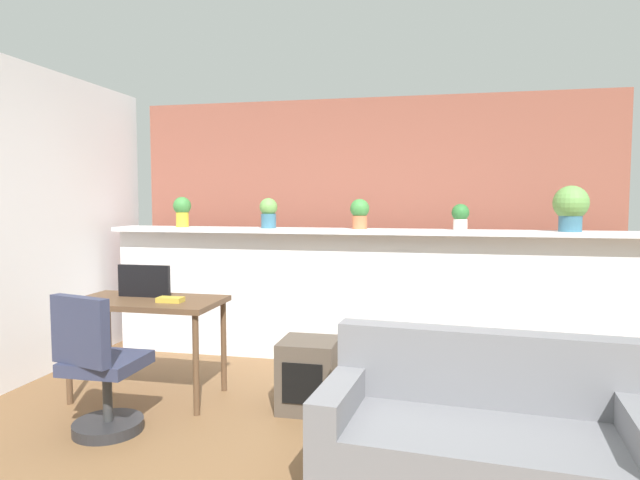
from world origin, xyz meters
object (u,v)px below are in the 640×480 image
(office_chair, at_px, (100,375))
(book_on_desk, at_px, (170,300))
(side_cube_shelf, at_px, (309,375))
(potted_plant_0, at_px, (182,210))
(potted_plant_3, at_px, (460,216))
(desk, at_px, (148,310))
(potted_plant_4, at_px, (571,206))
(tv_monitor, at_px, (144,281))
(couch, at_px, (480,445))
(potted_plant_2, at_px, (360,213))
(potted_plant_1, at_px, (269,212))

(office_chair, xyz_separation_m, book_on_desk, (0.18, 0.60, 0.38))
(side_cube_shelf, relative_size, book_on_desk, 2.70)
(potted_plant_0, distance_m, side_cube_shelf, 2.23)
(potted_plant_3, xyz_separation_m, desk, (-2.31, -1.21, -0.69))
(potted_plant_4, height_order, tv_monitor, potted_plant_4)
(tv_monitor, xyz_separation_m, couch, (2.41, -1.04, -0.59))
(side_cube_shelf, xyz_separation_m, book_on_desk, (-1.01, -0.09, 0.52))
(potted_plant_2, xyz_separation_m, desk, (-1.43, -1.20, -0.71))
(potted_plant_2, height_order, potted_plant_4, potted_plant_4)
(couch, bearing_deg, potted_plant_0, 140.89)
(potted_plant_1, height_order, tv_monitor, potted_plant_1)
(potted_plant_2, distance_m, tv_monitor, 1.94)
(desk, bearing_deg, tv_monitor, 131.24)
(potted_plant_2, relative_size, potted_plant_3, 1.19)
(potted_plant_3, xyz_separation_m, office_chair, (-2.27, -1.88, -0.96))
(office_chair, xyz_separation_m, side_cube_shelf, (1.20, 0.69, -0.14))
(potted_plant_3, distance_m, tv_monitor, 2.68)
(desk, distance_m, book_on_desk, 0.26)
(potted_plant_0, distance_m, potted_plant_2, 1.72)
(potted_plant_2, distance_m, book_on_desk, 1.86)
(potted_plant_1, bearing_deg, tv_monitor, -121.53)
(potted_plant_2, relative_size, potted_plant_4, 0.71)
(tv_monitor, bearing_deg, book_on_desk, -27.34)
(potted_plant_0, bearing_deg, office_chair, -79.93)
(side_cube_shelf, bearing_deg, book_on_desk, -174.90)
(couch, bearing_deg, potted_plant_2, 112.87)
(book_on_desk, bearing_deg, potted_plant_3, 31.52)
(potted_plant_0, height_order, office_chair, potted_plant_0)
(side_cube_shelf, xyz_separation_m, couch, (1.10, -0.97, 0.03))
(potted_plant_1, distance_m, desk, 1.48)
(tv_monitor, xyz_separation_m, side_cube_shelf, (1.31, -0.06, -0.62))
(potted_plant_2, distance_m, side_cube_shelf, 1.64)
(potted_plant_0, relative_size, side_cube_shelf, 0.58)
(potted_plant_4, relative_size, desk, 0.35)
(desk, bearing_deg, potted_plant_3, 27.58)
(potted_plant_0, relative_size, tv_monitor, 0.69)
(potted_plant_4, bearing_deg, side_cube_shelf, -149.83)
(potted_plant_4, height_order, side_cube_shelf, potted_plant_4)
(potted_plant_2, bearing_deg, potted_plant_4, -1.62)
(potted_plant_1, distance_m, tv_monitor, 1.36)
(tv_monitor, height_order, couch, tv_monitor)
(potted_plant_3, distance_m, office_chair, 3.10)
(potted_plant_4, relative_size, side_cube_shelf, 0.76)
(potted_plant_0, xyz_separation_m, potted_plant_4, (3.47, -0.03, 0.05))
(potted_plant_2, xyz_separation_m, side_cube_shelf, (-0.19, -1.18, -1.13))
(office_chair, bearing_deg, book_on_desk, 73.13)
(potted_plant_1, xyz_separation_m, potted_plant_2, (0.84, 0.05, -0.00))
(potted_plant_1, relative_size, potted_plant_2, 1.03)
(potted_plant_2, distance_m, potted_plant_4, 1.76)
(potted_plant_1, height_order, office_chair, potted_plant_1)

